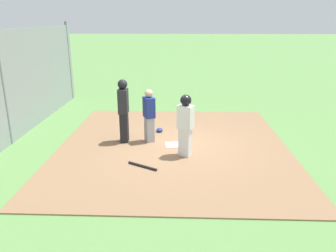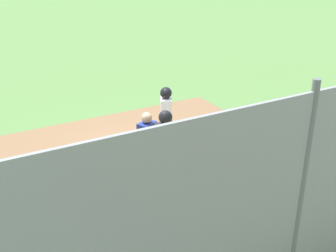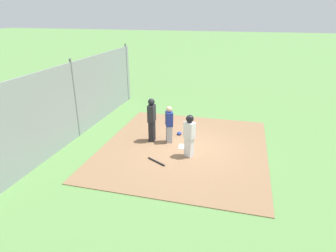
{
  "view_description": "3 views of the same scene",
  "coord_description": "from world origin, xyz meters",
  "px_view_note": "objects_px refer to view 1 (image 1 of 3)",
  "views": [
    {
      "loc": [
        8.88,
        0.19,
        3.49
      ],
      "look_at": [
        0.04,
        -0.15,
        0.62
      ],
      "focal_mm": 35.66,
      "sensor_mm": 36.0,
      "label": 1
    },
    {
      "loc": [
        -3.9,
        -8.06,
        4.85
      ],
      "look_at": [
        0.46,
        -0.24,
        0.93
      ],
      "focal_mm": 45.09,
      "sensor_mm": 36.0,
      "label": 2
    },
    {
      "loc": [
        10.34,
        2.06,
        5.14
      ],
      "look_at": [
        -0.12,
        -0.7,
        0.82
      ],
      "focal_mm": 31.08,
      "sensor_mm": 36.0,
      "label": 3
    }
  ],
  "objects_px": {
    "baseball_bat": "(142,166)",
    "runner": "(185,122)",
    "umpire": "(124,109)",
    "catcher_mask": "(159,130)",
    "home_plate": "(173,145)",
    "catcher": "(149,115)"
  },
  "relations": [
    {
      "from": "catcher",
      "to": "umpire",
      "type": "bearing_deg",
      "value": 159.25
    },
    {
      "from": "umpire",
      "to": "catcher_mask",
      "type": "bearing_deg",
      "value": 42.87
    },
    {
      "from": "umpire",
      "to": "runner",
      "type": "height_order",
      "value": "umpire"
    },
    {
      "from": "home_plate",
      "to": "umpire",
      "type": "relative_size",
      "value": 0.24
    },
    {
      "from": "runner",
      "to": "catcher_mask",
      "type": "relative_size",
      "value": 6.83
    },
    {
      "from": "runner",
      "to": "catcher_mask",
      "type": "height_order",
      "value": "runner"
    },
    {
      "from": "catcher_mask",
      "to": "umpire",
      "type": "bearing_deg",
      "value": -46.93
    },
    {
      "from": "runner",
      "to": "umpire",
      "type": "bearing_deg",
      "value": 87.58
    },
    {
      "from": "home_plate",
      "to": "catcher_mask",
      "type": "bearing_deg",
      "value": -158.12
    },
    {
      "from": "umpire",
      "to": "catcher_mask",
      "type": "relative_size",
      "value": 7.64
    },
    {
      "from": "catcher",
      "to": "baseball_bat",
      "type": "distance_m",
      "value": 1.97
    },
    {
      "from": "home_plate",
      "to": "runner",
      "type": "height_order",
      "value": "runner"
    },
    {
      "from": "umpire",
      "to": "baseball_bat",
      "type": "bearing_deg",
      "value": -68.02
    },
    {
      "from": "baseball_bat",
      "to": "runner",
      "type": "bearing_deg",
      "value": -113.4
    },
    {
      "from": "catcher",
      "to": "baseball_bat",
      "type": "height_order",
      "value": "catcher"
    },
    {
      "from": "home_plate",
      "to": "catcher",
      "type": "distance_m",
      "value": 1.1
    },
    {
      "from": "catcher_mask",
      "to": "catcher",
      "type": "bearing_deg",
      "value": -15.74
    },
    {
      "from": "catcher",
      "to": "umpire",
      "type": "xyz_separation_m",
      "value": [
        0.05,
        -0.72,
        0.18
      ]
    },
    {
      "from": "home_plate",
      "to": "runner",
      "type": "bearing_deg",
      "value": 24.31
    },
    {
      "from": "umpire",
      "to": "baseball_bat",
      "type": "distance_m",
      "value": 2.12
    },
    {
      "from": "home_plate",
      "to": "runner",
      "type": "distance_m",
      "value": 1.22
    },
    {
      "from": "home_plate",
      "to": "catcher",
      "type": "height_order",
      "value": "catcher"
    }
  ]
}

